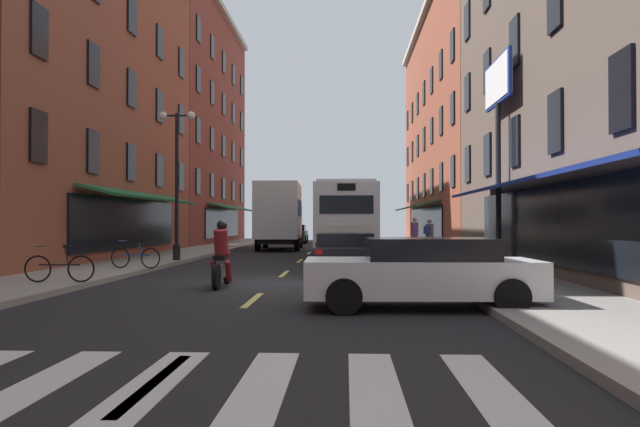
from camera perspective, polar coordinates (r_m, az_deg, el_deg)
The scene contains 17 objects.
ground_plane at distance 16.29m, azimuth -4.40°, elevation -6.66°, with size 34.80×80.00×0.10m, color black.
lane_centre_dashes at distance 16.04m, azimuth -4.50°, elevation -6.55°, with size 0.14×73.90×0.01m.
crosswalk_near at distance 6.58m, azimuth -15.13°, elevation -14.86°, with size 7.10×2.80×0.01m.
sidewalk_left at distance 17.95m, azimuth -23.54°, elevation -5.66°, with size 3.00×80.00×0.14m, color gray.
sidewalk_right at distance 16.65m, azimuth 16.33°, elevation -6.08°, with size 3.00×80.00×0.14m, color gray.
billboard_sign at distance 21.80m, azimuth 16.22°, elevation 9.59°, with size 0.40×3.18×6.99m.
transit_bus at distance 29.55m, azimuth 2.30°, elevation -0.58°, with size 2.77×12.50×3.31m.
box_truck at distance 36.07m, azimuth -3.76°, elevation -0.20°, with size 2.67×7.54×3.83m.
sedan_near at distance 19.75m, azimuth 2.31°, elevation -3.57°, with size 2.06×4.60×1.27m.
sedan_mid at distance 47.10m, azimuth -2.36°, elevation -1.90°, with size 1.95×4.55×1.43m.
sedan_far at distance 11.66m, azimuth 9.50°, elevation -5.35°, with size 4.33×2.04×1.31m.
motorcycle_rider at distance 15.44m, azimuth -9.11°, elevation -4.14°, with size 0.62×2.07×1.66m.
bicycle_near at distance 20.42m, azimuth -16.78°, elevation -3.89°, with size 1.70×0.48×0.91m.
bicycle_mid at distance 16.30m, azimuth -23.04°, elevation -4.64°, with size 1.71×0.48×0.91m.
pedestrian_near at distance 27.66m, azimuth 10.13°, elevation -2.05°, with size 0.47×0.52×1.65m.
pedestrian_mid at distance 30.35m, azimuth 8.79°, elevation -1.91°, with size 0.36×0.36×1.72m.
street_lamp_twin at distance 24.46m, azimuth -13.17°, elevation 3.23°, with size 1.42×0.32×5.78m.
Camera 1 is at (1.92, -16.09, 1.60)m, focal length 34.44 mm.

